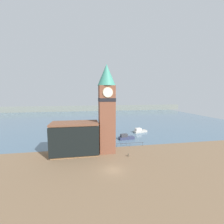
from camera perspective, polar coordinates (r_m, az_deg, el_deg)
ground_plane at (r=34.09m, az=0.33°, el=-21.19°), size 160.00×160.00×0.00m
water at (r=104.46m, az=-6.92°, el=-2.00°), size 160.00×120.00×0.00m
far_shoreline at (r=143.82m, az=-7.80°, el=1.41°), size 180.00×3.00×5.00m
pier_railing at (r=47.27m, az=6.83°, el=-11.80°), size 8.91×0.08×1.09m
clock_tower at (r=40.55m, az=-2.02°, el=2.11°), size 4.80×4.80×23.87m
pier_building at (r=41.51m, az=-13.90°, el=-9.70°), size 12.28×6.35×8.64m
boat_near at (r=54.24m, az=5.33°, el=-9.56°), size 5.67×2.63×1.97m
boat_far at (r=64.31m, az=10.44°, el=-7.06°), size 6.12×3.60×1.89m
mooring_bollard_near at (r=40.42m, az=6.25°, el=-15.87°), size 0.33×0.33×0.81m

